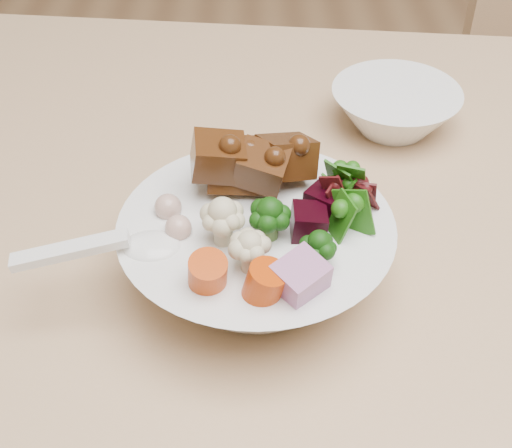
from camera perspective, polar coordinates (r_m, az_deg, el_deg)
food_bowl at (r=0.59m, az=0.18°, el=-1.92°), size 0.22×0.22×0.12m
soup_spoon at (r=0.55m, az=-9.98°, el=-1.93°), size 0.13×0.04×0.03m
side_bowl at (r=0.80m, az=11.03°, el=8.99°), size 0.14×0.14×0.05m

